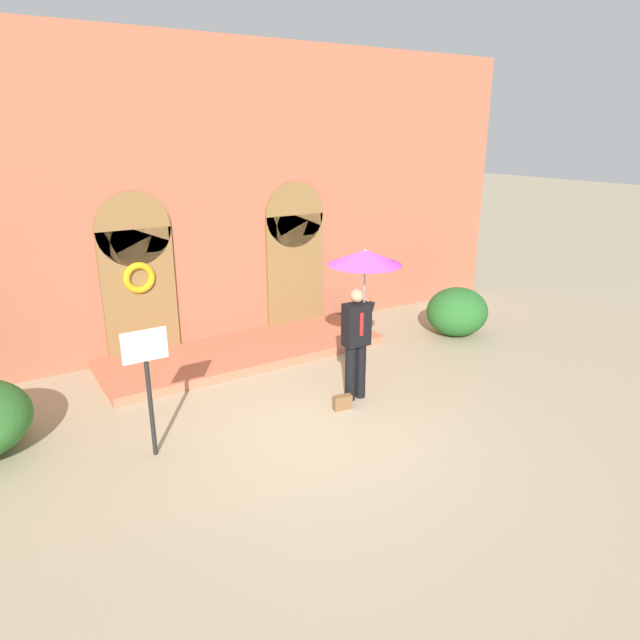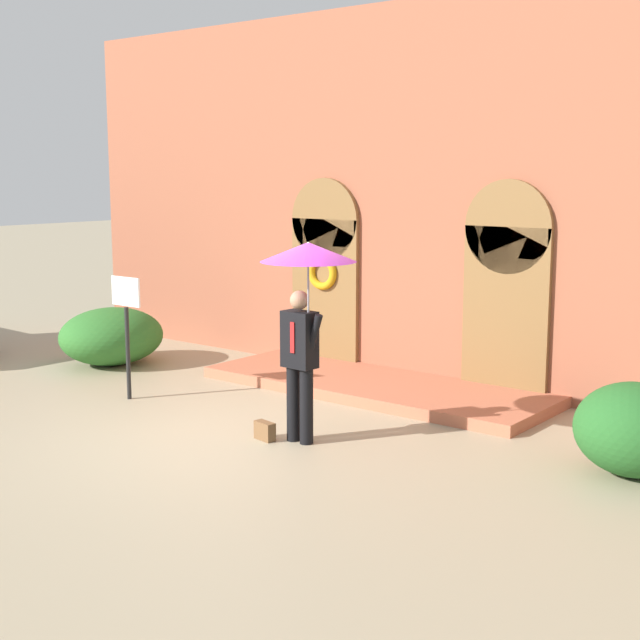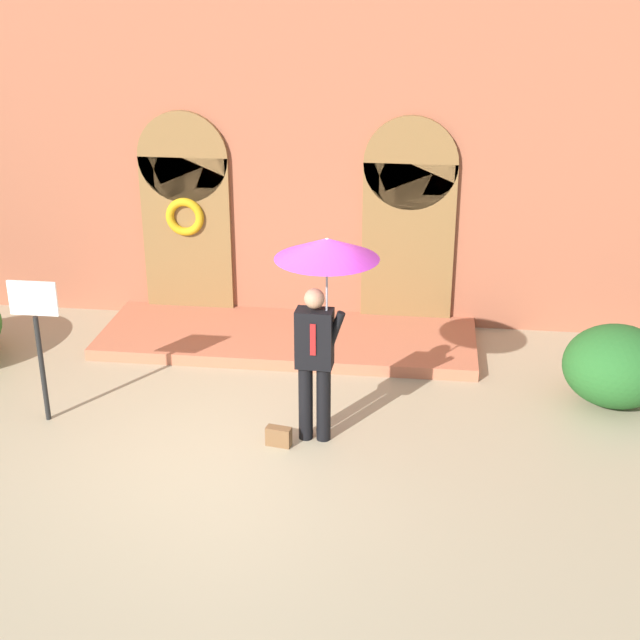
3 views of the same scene
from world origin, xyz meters
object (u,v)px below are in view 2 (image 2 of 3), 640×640
person_with_umbrella (306,281)px  sign_post (127,317)px  shrub_left (111,336)px  handbag (265,431)px  shrub_right (635,429)px

person_with_umbrella → sign_post: bearing=179.0°
sign_post → shrub_left: 2.52m
handbag → shrub_left: size_ratio=0.16×
person_with_umbrella → handbag: 1.87m
handbag → shrub_right: 4.15m
shrub_left → person_with_umbrella: bearing=-14.6°
shrub_right → person_with_umbrella: bearing=-159.1°
person_with_umbrella → handbag: (-0.47, -0.20, -1.80)m
handbag → sign_post: bearing=-174.9°
handbag → shrub_left: (-4.82, 1.58, 0.36)m
shrub_left → shrub_right: shrub_right is taller
shrub_left → sign_post: bearing=-33.0°
handbag → shrub_right: bearing=31.5°
sign_post → shrub_left: size_ratio=0.98×
handbag → sign_post: size_ratio=0.16×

